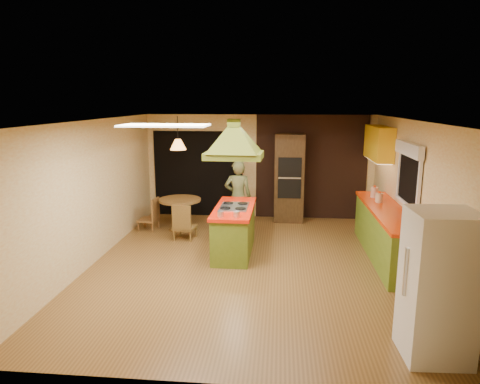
# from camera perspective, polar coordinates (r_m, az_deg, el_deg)

# --- Properties ---
(ground) EXTENTS (6.50, 6.50, 0.00)m
(ground) POSITION_cam_1_polar(r_m,az_deg,el_deg) (7.61, 1.24, -9.68)
(ground) COLOR brown
(ground) RESTS_ON ground
(room_walls) EXTENTS (5.50, 6.50, 6.50)m
(room_walls) POSITION_cam_1_polar(r_m,az_deg,el_deg) (7.24, 1.28, -0.45)
(room_walls) COLOR beige
(room_walls) RESTS_ON ground
(ceiling_plane) EXTENTS (6.50, 6.50, 0.00)m
(ceiling_plane) POSITION_cam_1_polar(r_m,az_deg,el_deg) (7.08, 1.33, 9.48)
(ceiling_plane) COLOR silver
(ceiling_plane) RESTS_ON room_walls
(brick_panel) EXTENTS (2.64, 0.03, 2.50)m
(brick_panel) POSITION_cam_1_polar(r_m,az_deg,el_deg) (10.43, 9.45, 3.25)
(brick_panel) COLOR #381E14
(brick_panel) RESTS_ON ground
(nook_opening) EXTENTS (2.20, 0.03, 2.10)m
(nook_opening) POSITION_cam_1_polar(r_m,az_deg,el_deg) (10.62, -5.56, 2.42)
(nook_opening) COLOR black
(nook_opening) RESTS_ON ground
(right_counter) EXTENTS (0.62, 3.05, 0.92)m
(right_counter) POSITION_cam_1_polar(r_m,az_deg,el_deg) (8.24, 18.90, -5.22)
(right_counter) COLOR olive
(right_counter) RESTS_ON ground
(upper_cabinets) EXTENTS (0.34, 1.40, 0.70)m
(upper_cabinets) POSITION_cam_1_polar(r_m,az_deg,el_deg) (9.52, 18.02, 6.24)
(upper_cabinets) COLOR yellow
(upper_cabinets) RESTS_ON room_walls
(window_right) EXTENTS (0.12, 1.35, 1.06)m
(window_right) POSITION_cam_1_polar(r_m,az_deg,el_deg) (7.84, 21.63, 3.54)
(window_right) COLOR black
(window_right) RESTS_ON room_walls
(fluor_panel) EXTENTS (1.20, 0.60, 0.03)m
(fluor_panel) POSITION_cam_1_polar(r_m,az_deg,el_deg) (6.08, -10.03, 8.74)
(fluor_panel) COLOR white
(fluor_panel) RESTS_ON ceiling_plane
(kitchen_island) EXTENTS (0.72, 1.77, 0.90)m
(kitchen_island) POSITION_cam_1_polar(r_m,az_deg,el_deg) (8.07, -0.78, -5.01)
(kitchen_island) COLOR #5A6C1B
(kitchen_island) RESTS_ON ground
(range_hood) EXTENTS (1.06, 0.78, 0.79)m
(range_hood) POSITION_cam_1_polar(r_m,az_deg,el_deg) (7.74, -0.81, 7.85)
(range_hood) COLOR #586519
(range_hood) RESTS_ON ceiling_plane
(man) EXTENTS (0.60, 0.41, 1.59)m
(man) POSITION_cam_1_polar(r_m,az_deg,el_deg) (9.17, -0.27, -0.69)
(man) COLOR #494E29
(man) RESTS_ON ground
(refrigerator) EXTENTS (0.72, 0.68, 1.68)m
(refrigerator) POSITION_cam_1_polar(r_m,az_deg,el_deg) (5.24, 24.95, -11.28)
(refrigerator) COLOR white
(refrigerator) RESTS_ON ground
(wall_oven) EXTENTS (0.69, 0.61, 2.07)m
(wall_oven) POSITION_cam_1_polar(r_m,az_deg,el_deg) (10.16, 6.60, 1.88)
(wall_oven) COLOR #462E16
(wall_oven) RESTS_ON ground
(dining_table) EXTENTS (0.93, 0.93, 0.70)m
(dining_table) POSITION_cam_1_polar(r_m,az_deg,el_deg) (9.57, -8.00, -2.14)
(dining_table) COLOR brown
(dining_table) RESTS_ON ground
(chair_left) EXTENTS (0.44, 0.44, 0.73)m
(chair_left) POSITION_cam_1_polar(r_m,az_deg,el_deg) (9.70, -12.15, -2.88)
(chair_left) COLOR brown
(chair_left) RESTS_ON ground
(chair_near) EXTENTS (0.47, 0.47, 0.76)m
(chair_near) POSITION_cam_1_polar(r_m,az_deg,el_deg) (8.94, -7.37, -3.87)
(chair_near) COLOR brown
(chair_near) RESTS_ON ground
(pendant_lamp) EXTENTS (0.40, 0.40, 0.23)m
(pendant_lamp) POSITION_cam_1_polar(r_m,az_deg,el_deg) (9.33, -8.26, 6.29)
(pendant_lamp) COLOR #FF9E3F
(pendant_lamp) RESTS_ON ceiling_plane
(canister_large) EXTENTS (0.16, 0.16, 0.21)m
(canister_large) POSITION_cam_1_polar(r_m,az_deg,el_deg) (8.97, 17.48, -0.05)
(canister_large) COLOR beige
(canister_large) RESTS_ON right_counter
(canister_medium) EXTENTS (0.13, 0.13, 0.18)m
(canister_medium) POSITION_cam_1_polar(r_m,az_deg,el_deg) (8.55, 18.07, -0.75)
(canister_medium) COLOR beige
(canister_medium) RESTS_ON right_counter
(canister_small) EXTENTS (0.15, 0.15, 0.17)m
(canister_small) POSITION_cam_1_polar(r_m,az_deg,el_deg) (8.61, 17.99, -0.71)
(canister_small) COLOR beige
(canister_small) RESTS_ON right_counter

